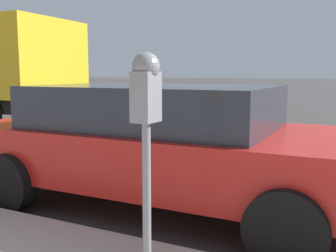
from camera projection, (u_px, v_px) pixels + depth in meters
The scene contains 3 objects.
ground_plane at pixel (201, 183), 5.36m from camera, with size 220.00×220.00×0.00m, color #3D3A3A.
parking_meter at pixel (146, 105), 2.65m from camera, with size 0.21×0.19×1.49m.
car_red at pixel (166, 141), 4.40m from camera, with size 2.17×4.64×1.35m.
Camera 1 is at (-4.86, -1.91, 1.48)m, focal length 42.00 mm.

